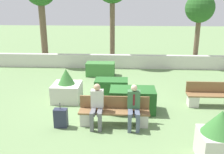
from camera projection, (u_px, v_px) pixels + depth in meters
ground_plane at (109, 104)px, 9.36m from camera, size 60.00×60.00×0.00m
perimeter_wall at (115, 61)px, 14.22m from camera, size 14.97×0.30×0.77m
bench_front at (114, 114)px, 7.74m from camera, size 2.18×0.48×0.86m
bench_left_side at (212, 97)px, 9.09m from camera, size 1.84×0.48×0.86m
person_seated_man at (134, 105)px, 7.45m from camera, size 0.38×0.64×1.32m
person_seated_woman at (97, 104)px, 7.51m from camera, size 0.38×0.64×1.33m
hedge_block_near_left at (111, 87)px, 10.23m from camera, size 1.33×0.76×0.64m
hedge_block_near_right at (132, 100)px, 8.66m from camera, size 1.56×0.89×0.81m
hedge_block_mid_left at (100, 69)px, 12.76m from camera, size 1.45×0.70×0.69m
planter_corner_left at (219, 136)px, 5.86m from camera, size 0.88×0.88×1.31m
planter_corner_right at (67, 88)px, 9.54m from camera, size 1.05×1.05×1.26m
suitcase at (61, 118)px, 7.58m from camera, size 0.40×0.23×0.79m
tree_center_right at (200, 10)px, 13.79m from camera, size 1.61×1.61×4.12m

